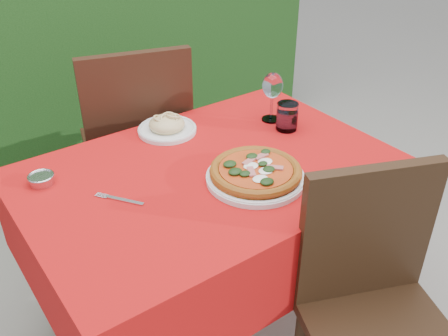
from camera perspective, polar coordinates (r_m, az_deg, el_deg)
ground at (r=2.19m, az=-1.24°, el=-16.89°), size 60.00×60.00×0.00m
hedge at (r=2.96m, az=-19.58°, el=15.81°), size 3.20×0.55×1.78m
dining_table at (r=1.79m, az=-1.46°, el=-4.18°), size 1.26×0.86×0.75m
chair_near at (r=1.60m, az=16.84°, el=-14.10°), size 0.55×0.55×0.93m
chair_far at (r=2.28m, az=-9.86°, el=3.41°), size 0.56×0.56×1.01m
pizza_plate at (r=1.63m, az=3.63°, el=-0.60°), size 0.33×0.33×0.06m
pasta_plate at (r=1.94m, az=-6.53°, el=4.75°), size 0.23×0.23×0.06m
water_glass at (r=1.95m, az=7.21°, el=5.71°), size 0.08×0.08×0.11m
wine_glass at (r=1.98m, az=5.57°, el=9.14°), size 0.08×0.08×0.20m
fork at (r=1.57m, az=-11.31°, el=-3.63°), size 0.12×0.16×0.00m
steel_ramekin at (r=1.72m, az=-20.13°, el=-1.27°), size 0.08×0.08×0.03m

